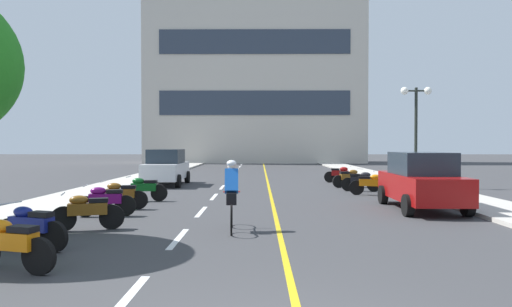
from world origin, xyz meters
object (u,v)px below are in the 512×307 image
motorcycle_0 (10,243)px  motorcycle_2 (87,211)px  motorcycle_1 (31,226)px  motorcycle_8 (350,178)px  motorcycle_4 (120,195)px  motorcycle_3 (105,200)px  motorcycle_6 (371,184)px  motorcycle_7 (361,181)px  street_lamp_mid (416,113)px  cyclist_rider (232,194)px  motorcycle_5 (144,188)px  parked_car_mid (166,167)px  motorcycle_9 (340,174)px  parked_car_near (421,181)px

motorcycle_0 → motorcycle_2: bearing=91.7°
motorcycle_1 → motorcycle_8: same height
motorcycle_0 → motorcycle_4: bearing=93.0°
motorcycle_3 → motorcycle_6: bearing=31.9°
motorcycle_4 → motorcycle_7: size_ratio=1.01×
street_lamp_mid → motorcycle_0: 18.64m
motorcycle_7 → cyclist_rider: size_ratio=0.95×
motorcycle_6 → cyclist_rider: 9.29m
motorcycle_2 → motorcycle_4: (-0.27, 3.52, 0.00)m
street_lamp_mid → motorcycle_8: 4.37m
motorcycle_4 → motorcycle_5: same height
motorcycle_1 → motorcycle_8: 15.76m
motorcycle_8 → parked_car_mid: bearing=172.6°
motorcycle_7 → motorcycle_5: bearing=-157.8°
motorcycle_7 → motorcycle_9: bearing=91.2°
motorcycle_3 → parked_car_mid: bearing=91.7°
street_lamp_mid → motorcycle_6: size_ratio=2.75×
motorcycle_6 → motorcycle_9: same height
motorcycle_4 → parked_car_near: bearing=0.3°
street_lamp_mid → motorcycle_1: bearing=-132.9°
motorcycle_2 → motorcycle_4: bearing=94.4°
motorcycle_4 → motorcycle_2: bearing=-85.6°
motorcycle_0 → motorcycle_3: bearing=93.8°
motorcycle_8 → parked_car_near: bearing=-83.9°
street_lamp_mid → cyclist_rider: (-8.09, -10.77, -2.68)m
parked_car_near → motorcycle_7: parked_car_near is taller
motorcycle_6 → motorcycle_2: bearing=-138.5°
parked_car_near → motorcycle_9: 10.24m
parked_car_near → motorcycle_2: bearing=-159.0°
motorcycle_3 → motorcycle_8: same height
motorcycle_7 → parked_car_mid: bearing=161.7°
street_lamp_mid → parked_car_mid: (-12.13, 1.43, -2.66)m
parked_car_near → motorcycle_2: 9.95m
motorcycle_0 → motorcycle_8: (8.38, 14.62, 0.00)m
motorcycle_8 → cyclist_rider: bearing=-114.5°
parked_car_mid → cyclist_rider: bearing=-71.6°
motorcycle_6 → motorcycle_9: bearing=91.5°
motorcycle_7 → motorcycle_2: bearing=-133.3°
motorcycle_0 → motorcycle_1: 1.62m
parked_car_mid → motorcycle_2: 12.21m
motorcycle_7 → cyclist_rider: (-5.15, -9.16, 0.41)m
motorcycle_2 → motorcycle_3: 2.12m
motorcycle_4 → motorcycle_1: bearing=-90.7°
motorcycle_2 → parked_car_mid: bearing=92.7°
motorcycle_7 → motorcycle_1: bearing=-128.6°
motorcycle_0 → parked_car_near: bearing=38.1°
motorcycle_1 → motorcycle_7: same height
motorcycle_1 → motorcycle_8: (8.82, 13.07, 0.00)m
motorcycle_2 → motorcycle_8: same height
motorcycle_6 → cyclist_rider: (-5.21, -7.68, 0.41)m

